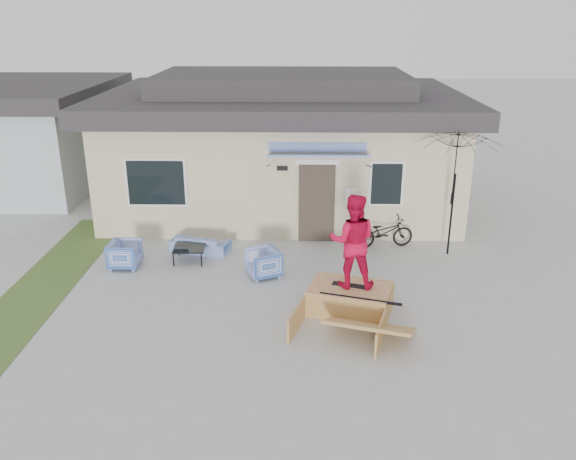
{
  "coord_description": "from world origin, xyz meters",
  "views": [
    {
      "loc": [
        0.54,
        -10.21,
        5.8
      ],
      "look_at": [
        0.3,
        1.8,
        1.3
      ],
      "focal_mm": 36.53,
      "sensor_mm": 36.0,
      "label": 1
    }
  ],
  "objects_px": {
    "patio_umbrella": "(454,188)",
    "skate_ramp": "(350,299)",
    "skateboard": "(351,285)",
    "armchair_right": "(263,262)",
    "bicycle": "(384,229)",
    "skater": "(353,240)",
    "loveseat": "(200,241)",
    "armchair_left": "(125,253)",
    "coffee_table": "(190,254)"
  },
  "relations": [
    {
      "from": "coffee_table",
      "to": "skateboard",
      "type": "height_order",
      "value": "skateboard"
    },
    {
      "from": "armchair_right",
      "to": "bicycle",
      "type": "height_order",
      "value": "bicycle"
    },
    {
      "from": "patio_umbrella",
      "to": "skate_ramp",
      "type": "xyz_separation_m",
      "value": [
        -2.74,
        -3.09,
        -1.48
      ]
    },
    {
      "from": "armchair_left",
      "to": "coffee_table",
      "type": "xyz_separation_m",
      "value": [
        1.49,
        0.39,
        -0.17
      ]
    },
    {
      "from": "coffee_table",
      "to": "skate_ramp",
      "type": "bearing_deg",
      "value": -33.77
    },
    {
      "from": "coffee_table",
      "to": "armchair_left",
      "type": "bearing_deg",
      "value": -165.28
    },
    {
      "from": "armchair_right",
      "to": "loveseat",
      "type": "bearing_deg",
      "value": -154.13
    },
    {
      "from": "coffee_table",
      "to": "bicycle",
      "type": "bearing_deg",
      "value": 11.76
    },
    {
      "from": "loveseat",
      "to": "patio_umbrella",
      "type": "bearing_deg",
      "value": -165.41
    },
    {
      "from": "bicycle",
      "to": "skateboard",
      "type": "distance_m",
      "value": 3.65
    },
    {
      "from": "coffee_table",
      "to": "patio_umbrella",
      "type": "height_order",
      "value": "patio_umbrella"
    },
    {
      "from": "armchair_left",
      "to": "patio_umbrella",
      "type": "height_order",
      "value": "patio_umbrella"
    },
    {
      "from": "coffee_table",
      "to": "skateboard",
      "type": "relative_size",
      "value": 0.99
    },
    {
      "from": "loveseat",
      "to": "coffee_table",
      "type": "distance_m",
      "value": 0.64
    },
    {
      "from": "armchair_right",
      "to": "bicycle",
      "type": "bearing_deg",
      "value": 97.81
    },
    {
      "from": "armchair_right",
      "to": "skate_ramp",
      "type": "xyz_separation_m",
      "value": [
        1.87,
        -1.66,
        -0.09
      ]
    },
    {
      "from": "armchair_right",
      "to": "patio_umbrella",
      "type": "bearing_deg",
      "value": 83.48
    },
    {
      "from": "loveseat",
      "to": "skateboard",
      "type": "height_order",
      "value": "same"
    },
    {
      "from": "armchair_right",
      "to": "patio_umbrella",
      "type": "height_order",
      "value": "patio_umbrella"
    },
    {
      "from": "armchair_left",
      "to": "bicycle",
      "type": "xyz_separation_m",
      "value": [
        6.38,
        1.41,
        0.14
      ]
    },
    {
      "from": "loveseat",
      "to": "patio_umbrella",
      "type": "distance_m",
      "value": 6.48
    },
    {
      "from": "coffee_table",
      "to": "skater",
      "type": "relative_size",
      "value": 0.39
    },
    {
      "from": "bicycle",
      "to": "skate_ramp",
      "type": "distance_m",
      "value": 3.71
    },
    {
      "from": "bicycle",
      "to": "skateboard",
      "type": "bearing_deg",
      "value": 151.57
    },
    {
      "from": "coffee_table",
      "to": "patio_umbrella",
      "type": "xyz_separation_m",
      "value": [
        6.48,
        0.59,
        1.56
      ]
    },
    {
      "from": "patio_umbrella",
      "to": "skateboard",
      "type": "distance_m",
      "value": 4.25
    },
    {
      "from": "patio_umbrella",
      "to": "skater",
      "type": "xyz_separation_m",
      "value": [
        -2.72,
        -3.03,
        -0.19
      ]
    },
    {
      "from": "armchair_left",
      "to": "armchair_right",
      "type": "height_order",
      "value": "armchair_right"
    },
    {
      "from": "coffee_table",
      "to": "patio_umbrella",
      "type": "bearing_deg",
      "value": 5.18
    },
    {
      "from": "armchair_right",
      "to": "skater",
      "type": "distance_m",
      "value": 2.75
    },
    {
      "from": "skate_ramp",
      "to": "skater",
      "type": "height_order",
      "value": "skater"
    },
    {
      "from": "loveseat",
      "to": "armchair_right",
      "type": "distance_m",
      "value": 2.24
    },
    {
      "from": "coffee_table",
      "to": "armchair_right",
      "type": "bearing_deg",
      "value": -24.22
    },
    {
      "from": "loveseat",
      "to": "skater",
      "type": "bearing_deg",
      "value": 154.42
    },
    {
      "from": "loveseat",
      "to": "skateboard",
      "type": "relative_size",
      "value": 1.97
    },
    {
      "from": "coffee_table",
      "to": "loveseat",
      "type": "bearing_deg",
      "value": 75.59
    },
    {
      "from": "armchair_left",
      "to": "armchair_right",
      "type": "distance_m",
      "value": 3.38
    },
    {
      "from": "coffee_table",
      "to": "skateboard",
      "type": "distance_m",
      "value": 4.5
    },
    {
      "from": "patio_umbrella",
      "to": "loveseat",
      "type": "bearing_deg",
      "value": 179.74
    },
    {
      "from": "coffee_table",
      "to": "skate_ramp",
      "type": "height_order",
      "value": "skate_ramp"
    },
    {
      "from": "armchair_left",
      "to": "bicycle",
      "type": "relative_size",
      "value": 0.46
    },
    {
      "from": "loveseat",
      "to": "skater",
      "type": "height_order",
      "value": "skater"
    },
    {
      "from": "armchair_right",
      "to": "bicycle",
      "type": "xyz_separation_m",
      "value": [
        3.03,
        1.86,
        0.13
      ]
    },
    {
      "from": "bicycle",
      "to": "skate_ramp",
      "type": "height_order",
      "value": "bicycle"
    },
    {
      "from": "skater",
      "to": "bicycle",
      "type": "bearing_deg",
      "value": -103.9
    },
    {
      "from": "armchair_right",
      "to": "skater",
      "type": "height_order",
      "value": "skater"
    },
    {
      "from": "patio_umbrella",
      "to": "skate_ramp",
      "type": "relative_size",
      "value": 1.11
    },
    {
      "from": "armchair_left",
      "to": "patio_umbrella",
      "type": "bearing_deg",
      "value": -81.72
    },
    {
      "from": "skateboard",
      "to": "armchair_left",
      "type": "bearing_deg",
      "value": 175.73
    },
    {
      "from": "skate_ramp",
      "to": "coffee_table",
      "type": "bearing_deg",
      "value": 162.74
    }
  ]
}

